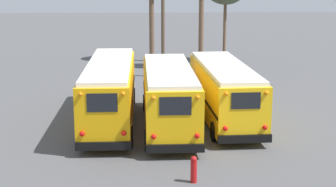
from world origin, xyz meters
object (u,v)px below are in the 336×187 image
at_px(school_bus_2, 224,90).
at_px(fire_hydrant, 194,169).
at_px(utility_pole, 163,20).
at_px(school_bus_0, 110,90).
at_px(school_bus_1, 169,96).

height_order(school_bus_2, fire_hydrant, school_bus_2).
bearing_deg(school_bus_2, fire_hydrant, -105.96).
xyz_separation_m(school_bus_2, utility_pole, (-2.79, 11.84, 2.65)).
distance_m(utility_pole, fire_hydrant, 20.61).
bearing_deg(school_bus_2, utility_pole, 103.27).
height_order(school_bus_0, fire_hydrant, school_bus_0).
xyz_separation_m(school_bus_1, utility_pole, (0.20, 13.24, 2.58)).
bearing_deg(utility_pole, school_bus_2, -76.73).
distance_m(school_bus_0, utility_pole, 12.76).
bearing_deg(school_bus_0, fire_hydrant, -66.30).
bearing_deg(school_bus_2, school_bus_0, -177.66).
bearing_deg(fire_hydrant, school_bus_1, 94.81).
xyz_separation_m(school_bus_2, fire_hydrant, (-2.41, -8.42, -1.10)).
relative_size(school_bus_2, fire_hydrant, 9.58).
relative_size(school_bus_1, utility_pole, 1.15).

